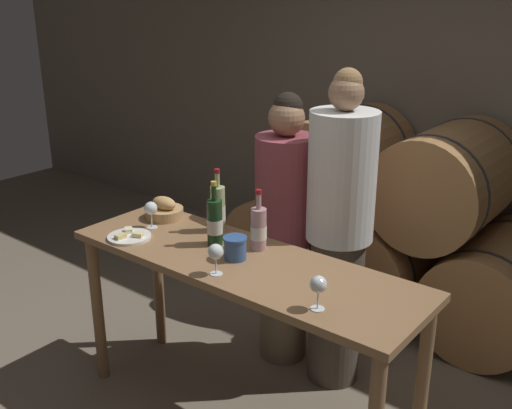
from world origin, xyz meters
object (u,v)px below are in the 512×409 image
(tasting_table, at_px, (241,284))
(wine_bottle_white, at_px, (218,209))
(wine_bottle_rose, at_px, (259,229))
(person_right, at_px, (339,233))
(wine_bottle_red, at_px, (215,222))
(cheese_plate, at_px, (129,236))
(wine_glass_left, at_px, (216,253))
(blue_crock, at_px, (235,247))
(person_left, at_px, (285,231))
(wine_glass_center, at_px, (318,285))
(wine_glass_far_left, at_px, (151,209))
(bread_basket, at_px, (164,210))

(tasting_table, bearing_deg, wine_bottle_white, 148.27)
(tasting_table, relative_size, wine_bottle_rose, 5.93)
(person_right, distance_m, wine_bottle_white, 0.68)
(wine_bottle_red, distance_m, cheese_plate, 0.48)
(wine_bottle_white, relative_size, cheese_plate, 1.52)
(wine_bottle_rose, relative_size, wine_glass_left, 2.10)
(person_right, xyz_separation_m, wine_bottle_rose, (-0.19, -0.47, 0.13))
(blue_crock, relative_size, cheese_plate, 0.51)
(person_left, xyz_separation_m, wine_bottle_red, (-0.04, -0.56, 0.22))
(wine_glass_center, bearing_deg, person_right, 115.04)
(wine_bottle_rose, bearing_deg, wine_glass_left, -86.20)
(wine_bottle_white, relative_size, wine_glass_far_left, 2.33)
(bread_basket, bearing_deg, wine_glass_center, -14.98)
(wine_bottle_white, height_order, wine_bottle_rose, wine_bottle_white)
(tasting_table, xyz_separation_m, wine_glass_left, (0.02, -0.20, 0.25))
(wine_bottle_red, xyz_separation_m, wine_glass_center, (0.78, -0.24, -0.01))
(blue_crock, bearing_deg, wine_bottle_red, 160.08)
(wine_glass_far_left, bearing_deg, wine_bottle_red, 6.20)
(bread_basket, distance_m, wine_glass_far_left, 0.17)
(wine_bottle_red, xyz_separation_m, wine_glass_left, (0.24, -0.25, -0.01))
(person_left, relative_size, person_right, 0.91)
(person_left, xyz_separation_m, cheese_plate, (-0.45, -0.79, 0.11))
(wine_bottle_white, bearing_deg, tasting_table, -31.73)
(wine_bottle_rose, height_order, cheese_plate, wine_bottle_rose)
(wine_bottle_red, distance_m, blue_crock, 0.22)
(wine_glass_left, relative_size, wine_glass_center, 1.00)
(person_right, bearing_deg, bread_basket, -152.58)
(wine_bottle_rose, bearing_deg, cheese_plate, -153.28)
(wine_bottle_rose, bearing_deg, wine_bottle_red, -156.35)
(wine_bottle_white, xyz_separation_m, wine_bottle_rose, (0.32, -0.06, -0.02))
(bread_basket, bearing_deg, cheese_plate, -77.49)
(tasting_table, distance_m, wine_glass_center, 0.64)
(person_left, height_order, wine_glass_center, person_left)
(tasting_table, xyz_separation_m, blue_crock, (-0.02, -0.01, 0.20))
(wine_bottle_white, relative_size, bread_basket, 1.62)
(person_right, xyz_separation_m, wine_bottle_red, (-0.40, -0.56, 0.14))
(tasting_table, bearing_deg, wine_bottle_red, 165.72)
(cheese_plate, xyz_separation_m, wine_glass_left, (0.65, -0.03, 0.10))
(person_left, distance_m, wine_bottle_red, 0.61)
(bread_basket, distance_m, wine_glass_center, 1.31)
(person_left, xyz_separation_m, wine_glass_center, (0.74, -0.80, 0.21))
(tasting_table, height_order, wine_bottle_white, wine_bottle_white)
(person_right, bearing_deg, wine_glass_center, -64.96)
(tasting_table, height_order, wine_glass_far_left, wine_glass_far_left)
(person_left, bearing_deg, wine_glass_center, -47.20)
(wine_bottle_rose, bearing_deg, tasting_table, -87.00)
(tasting_table, distance_m, blue_crock, 0.20)
(person_left, relative_size, cheese_plate, 7.16)
(blue_crock, bearing_deg, wine_glass_left, -77.76)
(wine_glass_left, bearing_deg, person_left, 103.56)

